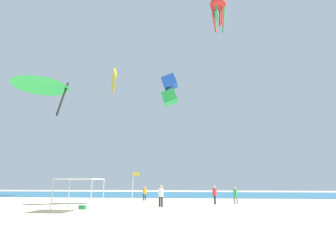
{
  "coord_description": "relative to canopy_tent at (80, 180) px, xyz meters",
  "views": [
    {
      "loc": [
        0.53,
        -18.69,
        2.11
      ],
      "look_at": [
        -2.6,
        11.62,
        9.92
      ],
      "focal_mm": 28.0,
      "sensor_mm": 36.0,
      "label": 1
    }
  ],
  "objects": [
    {
      "name": "kite_octopus_red",
      "position": [
        12.04,
        7.45,
        20.24
      ],
      "size": [
        2.43,
        2.43,
        4.49
      ],
      "rotation": [
        0.0,
        0.0,
        1.22
      ],
      "color": "red"
    },
    {
      "name": "ground",
      "position": [
        8.34,
        -1.28,
        -2.31
      ],
      "size": [
        110.0,
        110.0,
        0.1
      ],
      "primitive_type": "cube",
      "color": "beige"
    },
    {
      "name": "kite_parafoil_yellow",
      "position": [
        -5.61,
        23.6,
        17.7
      ],
      "size": [
        2.65,
        5.13,
        3.35
      ],
      "rotation": [
        0.0,
        0.0,
        1.96
      ],
      "color": "yellow"
    },
    {
      "name": "ocean_strip",
      "position": [
        8.34,
        29.99,
        -2.25
      ],
      "size": [
        110.0,
        24.43,
        0.03
      ],
      "primitive_type": "cube",
      "color": "#1E6B93",
      "rests_on": "ground"
    },
    {
      "name": "kite_box_blue",
      "position": [
        6.13,
        8.29,
        10.16
      ],
      "size": [
        1.9,
        1.54,
        3.61
      ],
      "rotation": [
        0.0,
        0.0,
        4.73
      ],
      "color": "blue"
    },
    {
      "name": "kite_delta_green",
      "position": [
        -5.15,
        1.46,
        8.89
      ],
      "size": [
        5.41,
        5.43,
        3.95
      ],
      "rotation": [
        0.0,
        0.0,
        3.22
      ],
      "color": "green"
    },
    {
      "name": "banner_flag",
      "position": [
        2.81,
        5.96,
        -0.36
      ],
      "size": [
        0.61,
        0.06,
        3.1
      ],
      "color": "silver",
      "rests_on": "ground"
    },
    {
      "name": "canopy_tent",
      "position": [
        0.0,
        0.0,
        0.0
      ],
      "size": [
        2.97,
        2.65,
        2.4
      ],
      "color": "#B2B2B7",
      "rests_on": "ground"
    },
    {
      "name": "person_rightmost",
      "position": [
        5.7,
        4.51,
        -1.17
      ],
      "size": [
        0.44,
        0.44,
        1.87
      ],
      "rotation": [
        0.0,
        0.0,
        5.49
      ],
      "color": "black",
      "rests_on": "ground"
    },
    {
      "name": "person_central",
      "position": [
        12.86,
        8.49,
        -1.3
      ],
      "size": [
        0.41,
        0.39,
        1.64
      ],
      "rotation": [
        0.0,
        0.0,
        2.66
      ],
      "color": "slate",
      "rests_on": "ground"
    },
    {
      "name": "person_leftmost",
      "position": [
        10.73,
        7.81,
        -1.22
      ],
      "size": [
        0.42,
        0.48,
        1.78
      ],
      "rotation": [
        0.0,
        0.0,
        1.59
      ],
      "color": "black",
      "rests_on": "ground"
    },
    {
      "name": "person_near_tent",
      "position": [
        2.65,
        12.58,
        -1.29
      ],
      "size": [
        0.4,
        0.39,
        1.66
      ],
      "rotation": [
        0.0,
        0.0,
        5.75
      ],
      "color": "#33384C",
      "rests_on": "ground"
    },
    {
      "name": "cooler_box",
      "position": [
        -0.35,
        1.67,
        -2.09
      ],
      "size": [
        0.57,
        0.37,
        0.35
      ],
      "color": "#1E8C4C",
      "rests_on": "ground"
    }
  ]
}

